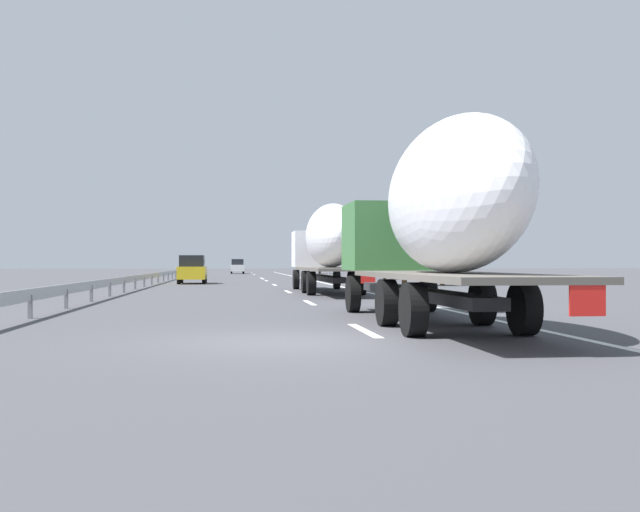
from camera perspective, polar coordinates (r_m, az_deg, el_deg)
name	(u,v)px	position (r m, az deg, el deg)	size (l,w,h in m)	color
ground_plane	(245,282)	(53.14, -5.86, -2.05)	(260.00, 260.00, 0.00)	#424247
lane_stripe_0	(364,330)	(15.42, 3.43, -5.77)	(3.20, 0.20, 0.01)	white
lane_stripe_1	(310,303)	(26.03, -0.81, -3.63)	(3.20, 0.20, 0.01)	white
lane_stripe_2	(288,292)	(35.92, -2.49, -2.78)	(3.20, 0.20, 0.01)	white
lane_stripe_3	(274,285)	(47.34, -3.55, -2.24)	(3.20, 0.20, 0.01)	white
lane_stripe_4	(266,281)	(58.14, -4.17, -1.92)	(3.20, 0.20, 0.01)	white
lane_stripe_5	(263,279)	(64.77, -4.45, -1.78)	(3.20, 0.20, 0.01)	white
lane_stripe_6	(261,278)	(68.25, -4.57, -1.72)	(3.20, 0.20, 0.01)	white
lane_stripe_7	(254,274)	(90.71, -5.15, -1.42)	(3.20, 0.20, 0.01)	white
lane_stripe_8	(254,275)	(88.32, -5.10, -1.45)	(3.20, 0.20, 0.01)	white
lane_stripe_9	(251,273)	(101.55, -5.33, -1.33)	(3.20, 0.20, 0.01)	white
edge_line_right	(313,281)	(58.48, -0.55, -1.91)	(110.00, 0.20, 0.01)	white
truck_lead	(328,242)	(34.85, 0.62, 1.06)	(14.07, 2.55, 4.11)	silver
truck_trailing	(437,214)	(16.63, 9.03, 3.21)	(12.85, 2.55, 4.39)	#387038
car_yellow_coupe	(192,270)	(50.64, -9.86, -1.04)	(4.28, 1.85, 1.92)	gold
car_white_van	(237,266)	(96.13, -6.42, -0.81)	(4.07, 1.75, 1.90)	white
road_sign	(329,252)	(58.01, 0.70, 0.29)	(0.10, 0.90, 3.26)	gray
tree_0	(320,246)	(95.29, -0.03, 0.81)	(3.61, 3.61, 5.60)	#472D19
tree_1	(385,239)	(62.90, 5.03, 1.35)	(3.19, 3.19, 5.28)	#472D19
tree_2	(443,234)	(46.42, 9.48, 1.71)	(2.67, 2.67, 5.27)	#472D19
tree_3	(404,226)	(46.16, 6.55, 2.29)	(2.71, 2.71, 5.90)	#472D19
guardrail_median	(164,274)	(56.34, -12.03, -1.37)	(94.00, 0.10, 0.76)	#9EA0A5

